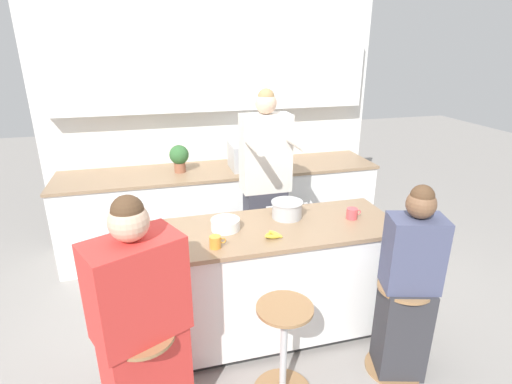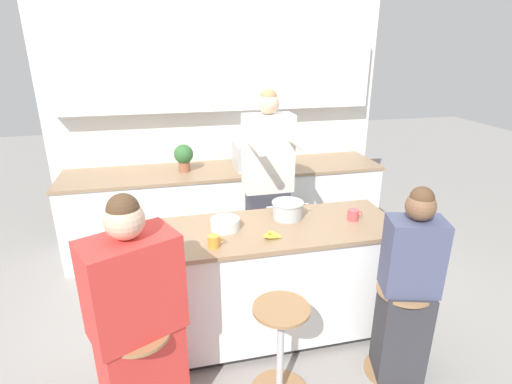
{
  "view_description": "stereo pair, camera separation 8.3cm",
  "coord_description": "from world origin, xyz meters",
  "px_view_note": "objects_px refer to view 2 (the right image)",
  "views": [
    {
      "loc": [
        -0.66,
        -2.44,
        2.12
      ],
      "look_at": [
        0.0,
        0.07,
        1.15
      ],
      "focal_mm": 28.0,
      "sensor_mm": 36.0,
      "label": 1
    },
    {
      "loc": [
        -0.58,
        -2.46,
        2.12
      ],
      "look_at": [
        0.0,
        0.07,
        1.15
      ],
      "focal_mm": 28.0,
      "sensor_mm": 36.0,
      "label": 2
    }
  ],
  "objects_px": {
    "bar_stool_center": "(280,351)",
    "coffee_cup_far": "(214,241)",
    "person_cooking": "(268,196)",
    "cooking_pot": "(288,210)",
    "kitchen_island": "(258,282)",
    "banana_bunch": "(271,235)",
    "potted_plant": "(184,156)",
    "bar_stool_leftmost": "(144,379)",
    "fruit_bowl": "(132,241)",
    "person_wrapped_blanket": "(138,326)",
    "microwave": "(259,155)",
    "coffee_cup_near": "(353,215)",
    "juice_carton": "(137,221)",
    "bar_stool_rightmost": "(398,331)",
    "person_seated_near": "(407,295)"
  },
  "relations": [
    {
      "from": "banana_bunch",
      "to": "juice_carton",
      "type": "bearing_deg",
      "value": 160.86
    },
    {
      "from": "person_cooking",
      "to": "potted_plant",
      "type": "distance_m",
      "value": 1.08
    },
    {
      "from": "cooking_pot",
      "to": "fruit_bowl",
      "type": "xyz_separation_m",
      "value": [
        -1.1,
        -0.2,
        -0.03
      ]
    },
    {
      "from": "kitchen_island",
      "to": "person_cooking",
      "type": "height_order",
      "value": "person_cooking"
    },
    {
      "from": "banana_bunch",
      "to": "microwave",
      "type": "bearing_deg",
      "value": 79.64
    },
    {
      "from": "juice_carton",
      "to": "potted_plant",
      "type": "bearing_deg",
      "value": 73.48
    },
    {
      "from": "person_cooking",
      "to": "potted_plant",
      "type": "relative_size",
      "value": 6.43
    },
    {
      "from": "bar_stool_center",
      "to": "coffee_cup_far",
      "type": "relative_size",
      "value": 6.18
    },
    {
      "from": "bar_stool_leftmost",
      "to": "fruit_bowl",
      "type": "bearing_deg",
      "value": 93.68
    },
    {
      "from": "cooking_pot",
      "to": "coffee_cup_far",
      "type": "relative_size",
      "value": 3.0
    },
    {
      "from": "banana_bunch",
      "to": "juice_carton",
      "type": "height_order",
      "value": "juice_carton"
    },
    {
      "from": "banana_bunch",
      "to": "coffee_cup_far",
      "type": "bearing_deg",
      "value": -175.39
    },
    {
      "from": "kitchen_island",
      "to": "bar_stool_leftmost",
      "type": "distance_m",
      "value": 1.03
    },
    {
      "from": "person_seated_near",
      "to": "fruit_bowl",
      "type": "distance_m",
      "value": 1.78
    },
    {
      "from": "person_cooking",
      "to": "cooking_pot",
      "type": "bearing_deg",
      "value": -88.2
    },
    {
      "from": "person_seated_near",
      "to": "juice_carton",
      "type": "bearing_deg",
      "value": 171.59
    },
    {
      "from": "bar_stool_center",
      "to": "juice_carton",
      "type": "bearing_deg",
      "value": 138.21
    },
    {
      "from": "person_cooking",
      "to": "coffee_cup_far",
      "type": "bearing_deg",
      "value": -124.98
    },
    {
      "from": "cooking_pot",
      "to": "person_wrapped_blanket",
      "type": "bearing_deg",
      "value": -145.46
    },
    {
      "from": "microwave",
      "to": "coffee_cup_far",
      "type": "bearing_deg",
      "value": -112.6
    },
    {
      "from": "person_cooking",
      "to": "person_wrapped_blanket",
      "type": "xyz_separation_m",
      "value": [
        -1.05,
        -1.24,
        -0.2
      ]
    },
    {
      "from": "bar_stool_center",
      "to": "person_cooking",
      "type": "bearing_deg",
      "value": 79.19
    },
    {
      "from": "bar_stool_center",
      "to": "person_wrapped_blanket",
      "type": "bearing_deg",
      "value": -179.65
    },
    {
      "from": "person_seated_near",
      "to": "coffee_cup_far",
      "type": "bearing_deg",
      "value": 176.56
    },
    {
      "from": "coffee_cup_near",
      "to": "juice_carton",
      "type": "relative_size",
      "value": 0.62
    },
    {
      "from": "person_cooking",
      "to": "person_wrapped_blanket",
      "type": "bearing_deg",
      "value": -130.73
    },
    {
      "from": "cooking_pot",
      "to": "microwave",
      "type": "distance_m",
      "value": 1.31
    },
    {
      "from": "bar_stool_leftmost",
      "to": "cooking_pot",
      "type": "distance_m",
      "value": 1.45
    },
    {
      "from": "juice_carton",
      "to": "microwave",
      "type": "xyz_separation_m",
      "value": [
        1.16,
        1.3,
        0.04
      ]
    },
    {
      "from": "person_seated_near",
      "to": "cooking_pot",
      "type": "height_order",
      "value": "person_seated_near"
    },
    {
      "from": "cooking_pot",
      "to": "potted_plant",
      "type": "distance_m",
      "value": 1.51
    },
    {
      "from": "bar_stool_leftmost",
      "to": "person_wrapped_blanket",
      "type": "height_order",
      "value": "person_wrapped_blanket"
    },
    {
      "from": "cooking_pot",
      "to": "fruit_bowl",
      "type": "bearing_deg",
      "value": -169.79
    },
    {
      "from": "banana_bunch",
      "to": "potted_plant",
      "type": "bearing_deg",
      "value": 105.91
    },
    {
      "from": "person_cooking",
      "to": "juice_carton",
      "type": "height_order",
      "value": "person_cooking"
    },
    {
      "from": "person_cooking",
      "to": "person_wrapped_blanket",
      "type": "height_order",
      "value": "person_cooking"
    },
    {
      "from": "person_wrapped_blanket",
      "to": "coffee_cup_far",
      "type": "distance_m",
      "value": 0.67
    },
    {
      "from": "coffee_cup_near",
      "to": "banana_bunch",
      "type": "relative_size",
      "value": 0.79
    },
    {
      "from": "bar_stool_leftmost",
      "to": "potted_plant",
      "type": "xyz_separation_m",
      "value": [
        0.39,
        2.11,
        0.71
      ]
    },
    {
      "from": "bar_stool_center",
      "to": "potted_plant",
      "type": "distance_m",
      "value": 2.24
    },
    {
      "from": "coffee_cup_far",
      "to": "juice_carton",
      "type": "height_order",
      "value": "juice_carton"
    },
    {
      "from": "fruit_bowl",
      "to": "potted_plant",
      "type": "distance_m",
      "value": 1.61
    },
    {
      "from": "cooking_pot",
      "to": "banana_bunch",
      "type": "distance_m",
      "value": 0.36
    },
    {
      "from": "bar_stool_rightmost",
      "to": "coffee_cup_near",
      "type": "bearing_deg",
      "value": 99.15
    },
    {
      "from": "potted_plant",
      "to": "coffee_cup_near",
      "type": "bearing_deg",
      "value": -52.87
    },
    {
      "from": "person_wrapped_blanket",
      "to": "microwave",
      "type": "relative_size",
      "value": 2.92
    },
    {
      "from": "microwave",
      "to": "potted_plant",
      "type": "height_order",
      "value": "potted_plant"
    },
    {
      "from": "bar_stool_rightmost",
      "to": "microwave",
      "type": "distance_m",
      "value": 2.19
    },
    {
      "from": "kitchen_island",
      "to": "coffee_cup_far",
      "type": "height_order",
      "value": "coffee_cup_far"
    },
    {
      "from": "coffee_cup_near",
      "to": "juice_carton",
      "type": "distance_m",
      "value": 1.54
    }
  ]
}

